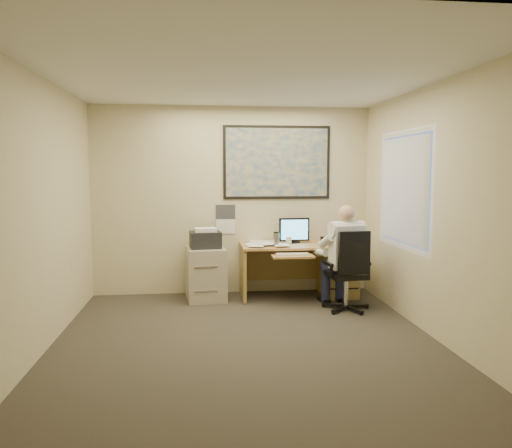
{
  "coord_description": "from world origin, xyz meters",
  "views": [
    {
      "loc": [
        -0.46,
        -4.96,
        1.77
      ],
      "look_at": [
        0.24,
        1.3,
        1.1
      ],
      "focal_mm": 35.0,
      "sensor_mm": 36.0,
      "label": 1
    }
  ],
  "objects": [
    {
      "name": "room_shell",
      "position": [
        0.0,
        0.0,
        1.35
      ],
      "size": [
        4.0,
        4.5,
        2.7
      ],
      "color": "#332F28",
      "rests_on": "ground"
    },
    {
      "name": "office_chair",
      "position": [
        1.38,
        1.08,
        0.3
      ],
      "size": [
        0.69,
        0.69,
        1.04
      ],
      "rotation": [
        0.0,
        0.0,
        0.12
      ],
      "color": "black",
      "rests_on": "ground"
    },
    {
      "name": "person",
      "position": [
        1.38,
        1.16,
        0.67
      ],
      "size": [
        0.71,
        0.9,
        1.34
      ],
      "primitive_type": null,
      "rotation": [
        0.0,
        0.0,
        0.19
      ],
      "color": "white",
      "rests_on": "office_chair"
    },
    {
      "name": "window_blinds",
      "position": [
        1.97,
        0.8,
        1.55
      ],
      "size": [
        0.06,
        1.4,
        1.3
      ],
      "primitive_type": null,
      "color": "beige",
      "rests_on": "room_shell"
    },
    {
      "name": "filing_cabinet",
      "position": [
        -0.4,
        1.87,
        0.43
      ],
      "size": [
        0.58,
        0.67,
        1.0
      ],
      "rotation": [
        0.0,
        0.0,
        0.11
      ],
      "color": "#AA9F89",
      "rests_on": "ground"
    },
    {
      "name": "wall_calendar",
      "position": [
        -0.1,
        2.24,
        1.08
      ],
      "size": [
        0.28,
        0.01,
        0.42
      ],
      "primitive_type": "cube",
      "color": "white",
      "rests_on": "room_shell"
    },
    {
      "name": "desk",
      "position": [
        1.23,
        1.9,
        0.44
      ],
      "size": [
        1.6,
        0.97,
        1.1
      ],
      "color": "tan",
      "rests_on": "ground"
    },
    {
      "name": "world_map",
      "position": [
        0.65,
        2.23,
        1.9
      ],
      "size": [
        1.56,
        0.03,
        1.06
      ],
      "primitive_type": "cube",
      "color": "#1E4C93",
      "rests_on": "room_shell"
    }
  ]
}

